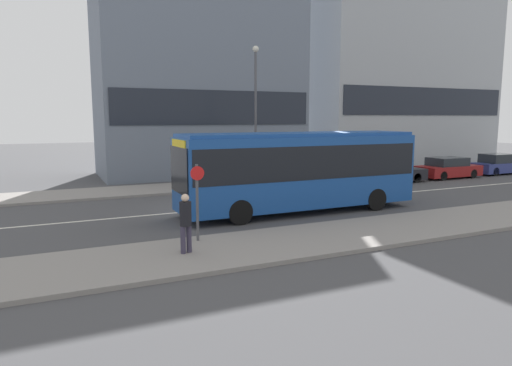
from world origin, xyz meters
TOP-DOWN VIEW (x-y plane):
  - ground_plane at (0.00, 0.00)m, footprint 120.00×120.00m
  - sidewalk_near at (0.00, -6.25)m, footprint 44.00×3.50m
  - sidewalk_far at (0.00, 6.25)m, footprint 44.00×3.50m
  - lane_centerline at (0.00, 0.00)m, footprint 41.80×0.16m
  - apartment_block_left_tower at (3.84, 12.83)m, footprint 13.92×6.73m
  - apartment_block_right_tower at (21.96, 11.74)m, footprint 17.21×4.56m
  - city_bus at (3.32, -1.96)m, footprint 10.35×2.59m
  - parked_car_0 at (12.98, 3.31)m, footprint 4.42×1.71m
  - parked_car_1 at (17.94, 3.41)m, footprint 4.37×1.85m
  - parked_car_2 at (22.86, 3.47)m, footprint 4.03×1.69m
  - pedestrian_near_stop at (-2.85, -6.19)m, footprint 0.34×0.34m
  - bus_stop_sign at (-2.14, -5.07)m, footprint 0.44×0.12m
  - street_lamp at (4.75, 5.46)m, footprint 0.36×0.36m

SIDE VIEW (x-z plane):
  - ground_plane at x=0.00m, z-range 0.00..0.00m
  - lane_centerline at x=0.00m, z-range 0.00..0.01m
  - sidewalk_near at x=0.00m, z-range 0.00..0.13m
  - sidewalk_far at x=0.00m, z-range 0.00..0.13m
  - parked_car_1 at x=17.94m, z-range -0.04..1.34m
  - parked_car_0 at x=12.98m, z-range -0.05..1.38m
  - parked_car_2 at x=22.86m, z-range -0.05..1.39m
  - pedestrian_near_stop at x=-2.85m, z-range 0.25..1.97m
  - bus_stop_sign at x=-2.14m, z-range 0.35..2.77m
  - city_bus at x=3.32m, z-range 0.25..3.62m
  - street_lamp at x=4.75m, z-range 0.92..8.79m
  - apartment_block_left_tower at x=3.84m, z-range -0.01..16.85m
  - apartment_block_right_tower at x=21.96m, z-range -0.01..19.21m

